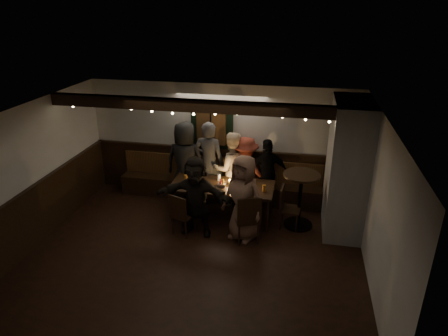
% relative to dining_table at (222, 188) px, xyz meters
% --- Properties ---
extents(room, '(6.02, 5.01, 2.62)m').
position_rel_dining_table_xyz_m(room, '(0.83, 0.02, 0.39)').
color(room, black).
rests_on(room, ground).
extents(dining_table, '(2.11, 0.90, 0.91)m').
position_rel_dining_table_xyz_m(dining_table, '(0.00, 0.00, 0.00)').
color(dining_table, black).
rests_on(dining_table, ground).
extents(chair_near_left, '(0.51, 0.51, 0.87)m').
position_rel_dining_table_xyz_m(chair_near_left, '(-0.64, -0.81, -0.20)').
color(chair_near_left, black).
rests_on(chair_near_left, ground).
extents(chair_near_right, '(0.58, 0.58, 0.99)m').
position_rel_dining_table_xyz_m(chair_near_right, '(0.66, -0.83, -0.13)').
color(chair_near_right, black).
rests_on(chair_near_right, ground).
extents(chair_end, '(0.43, 0.43, 0.87)m').
position_rel_dining_table_xyz_m(chair_end, '(1.32, -0.11, -0.20)').
color(chair_end, black).
rests_on(chair_end, ground).
extents(high_top, '(0.72, 0.72, 1.14)m').
position_rel_dining_table_xyz_m(high_top, '(1.58, -0.01, 0.03)').
color(high_top, black).
rests_on(high_top, ground).
extents(person_a, '(0.94, 0.65, 1.84)m').
position_rel_dining_table_xyz_m(person_a, '(-0.97, 0.66, 0.23)').
color(person_a, black).
rests_on(person_a, ground).
extents(person_b, '(0.70, 0.47, 1.87)m').
position_rel_dining_table_xyz_m(person_b, '(-0.44, 0.72, 0.25)').
color(person_b, '#38393B').
rests_on(person_b, ground).
extents(person_c, '(0.99, 0.89, 1.68)m').
position_rel_dining_table_xyz_m(person_c, '(0.07, 0.67, 0.15)').
color(person_c, beige).
rests_on(person_c, ground).
extents(person_d, '(1.09, 0.74, 1.56)m').
position_rel_dining_table_xyz_m(person_d, '(0.37, 0.73, 0.09)').
color(person_d, maroon).
rests_on(person_d, ground).
extents(person_e, '(0.98, 0.63, 1.55)m').
position_rel_dining_table_xyz_m(person_e, '(0.85, 0.75, 0.08)').
color(person_e, black).
rests_on(person_e, ground).
extents(person_f, '(1.51, 0.57, 1.60)m').
position_rel_dining_table_xyz_m(person_f, '(-0.37, -0.68, 0.11)').
color(person_f, black).
rests_on(person_f, ground).
extents(person_g, '(0.97, 0.82, 1.70)m').
position_rel_dining_table_xyz_m(person_g, '(0.54, -0.67, 0.16)').
color(person_g, '#805B49').
rests_on(person_g, ground).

